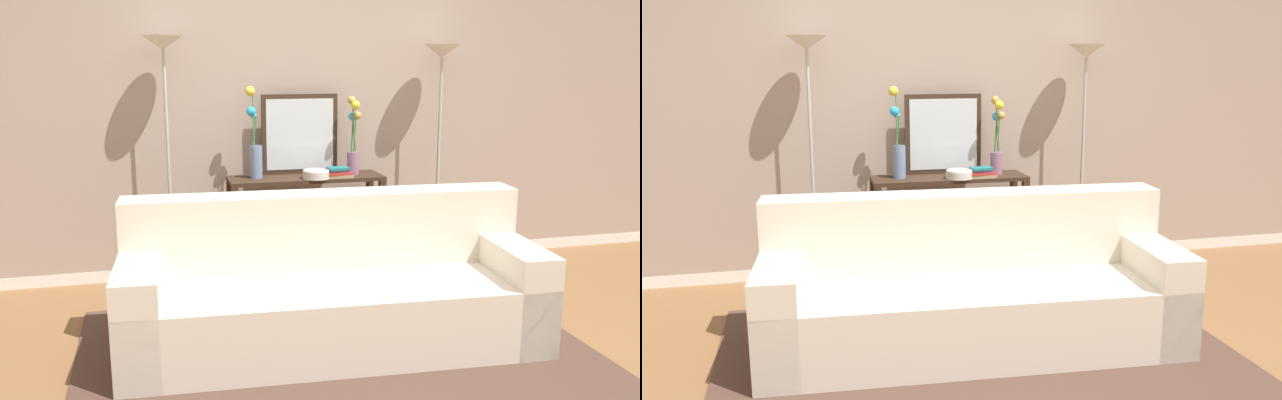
{
  "view_description": "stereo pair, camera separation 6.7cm",
  "coord_description": "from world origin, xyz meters",
  "views": [
    {
      "loc": [
        -1.12,
        -3.29,
        1.69
      ],
      "look_at": [
        -0.04,
        0.94,
        0.76
      ],
      "focal_mm": 37.75,
      "sensor_mm": 36.0,
      "label": 1
    },
    {
      "loc": [
        -1.05,
        -3.3,
        1.69
      ],
      "look_at": [
        -0.04,
        0.94,
        0.76
      ],
      "focal_mm": 37.75,
      "sensor_mm": 36.0,
      "label": 2
    }
  ],
  "objects": [
    {
      "name": "area_rug",
      "position": [
        -0.12,
        0.19,
        0.01
      ],
      "size": [
        2.93,
        2.05,
        0.01
      ],
      "color": "#51382D",
      "rests_on": "ground"
    },
    {
      "name": "floor_lamp_left",
      "position": [
        -0.99,
        1.61,
        1.44
      ],
      "size": [
        0.28,
        0.28,
        1.83
      ],
      "color": "#B7B2A8",
      "rests_on": "ground"
    },
    {
      "name": "back_wall",
      "position": [
        0.0,
        1.93,
        1.32
      ],
      "size": [
        12.0,
        0.15,
        2.65
      ],
      "color": "white",
      "rests_on": "ground"
    },
    {
      "name": "console_table",
      "position": [
        0.02,
        1.59,
        0.55
      ],
      "size": [
        1.17,
        0.35,
        0.8
      ],
      "color": "#382619",
      "rests_on": "ground"
    },
    {
      "name": "couch",
      "position": [
        -0.12,
        0.36,
        0.32
      ],
      "size": [
        2.47,
        1.0,
        0.88
      ],
      "color": "beige",
      "rests_on": "ground"
    },
    {
      "name": "ground_plane",
      "position": [
        0.0,
        0.0,
        -0.01
      ],
      "size": [
        16.0,
        16.0,
        0.02
      ],
      "primitive_type": "cube",
      "color": "brown"
    },
    {
      "name": "book_stack",
      "position": [
        0.25,
        1.5,
        0.84
      ],
      "size": [
        0.22,
        0.14,
        0.08
      ],
      "color": "tan",
      "rests_on": "console_table"
    },
    {
      "name": "vase_tall_flowers",
      "position": [
        -0.36,
        1.61,
        1.05
      ],
      "size": [
        0.12,
        0.1,
        0.68
      ],
      "color": "#6B84AD",
      "rests_on": "console_table"
    },
    {
      "name": "wall_mirror",
      "position": [
        0.01,
        1.73,
        1.11
      ],
      "size": [
        0.59,
        0.02,
        0.61
      ],
      "color": "#382619",
      "rests_on": "console_table"
    },
    {
      "name": "fruit_bowl",
      "position": [
        0.07,
        1.48,
        0.84
      ],
      "size": [
        0.2,
        0.2,
        0.06
      ],
      "color": "silver",
      "rests_on": "console_table"
    },
    {
      "name": "book_row_under_console",
      "position": [
        -0.26,
        1.59,
        0.06
      ],
      "size": [
        0.41,
        0.18,
        0.13
      ],
      "color": "navy",
      "rests_on": "ground"
    },
    {
      "name": "floor_lamp_right",
      "position": [
        1.11,
        1.61,
        1.4
      ],
      "size": [
        0.28,
        0.28,
        1.78
      ],
      "color": "#B7B2A8",
      "rests_on": "ground"
    },
    {
      "name": "vase_short_flowers",
      "position": [
        0.4,
        1.6,
        1.06
      ],
      "size": [
        0.11,
        0.14,
        0.6
      ],
      "color": "gray",
      "rests_on": "console_table"
    }
  ]
}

